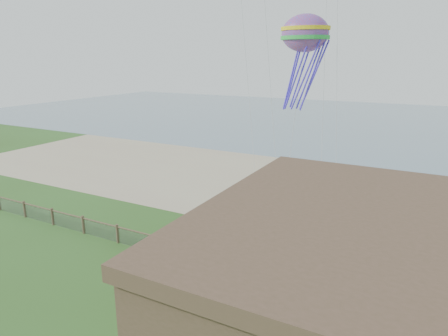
{
  "coord_description": "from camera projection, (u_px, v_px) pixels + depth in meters",
  "views": [
    {
      "loc": [
        10.9,
        -11.31,
        11.39
      ],
      "look_at": [
        0.59,
        8.0,
        5.32
      ],
      "focal_mm": 32.0,
      "sensor_mm": 36.0,
      "label": 1
    }
  ],
  "objects": [
    {
      "name": "octopus_kite",
      "position": [
        304.0,
        61.0,
        27.63
      ],
      "size": [
        4.07,
        3.5,
        7.03
      ],
      "primitive_type": null,
      "rotation": [
        0.0,
        0.0,
        -0.38
      ],
      "color": "red"
    },
    {
      "name": "sand_beach",
      "position": [
        291.0,
        187.0,
        36.31
      ],
      "size": [
        72.0,
        20.0,
        0.02
      ],
      "primitive_type": "cube",
      "color": "tan",
      "rests_on": "ground"
    },
    {
      "name": "picnic_table",
      "position": [
        223.0,
        277.0,
        20.77
      ],
      "size": [
        2.15,
        1.85,
        0.77
      ],
      "primitive_type": null,
      "rotation": [
        0.0,
        0.0,
        -0.29
      ],
      "color": "brown",
      "rests_on": "ground"
    },
    {
      "name": "ocean",
      "position": [
        369.0,
        121.0,
        73.71
      ],
      "size": [
        160.0,
        68.0,
        0.02
      ],
      "primitive_type": "cube",
      "color": "slate",
      "rests_on": "ground"
    },
    {
      "name": "ground",
      "position": [
        127.0,
        325.0,
        17.61
      ],
      "size": [
        160.0,
        160.0,
        0.0
      ],
      "primitive_type": "plane",
      "color": "#31541C",
      "rests_on": "ground"
    },
    {
      "name": "chainlink_fence",
      "position": [
        198.0,
        256.0,
        22.56
      ],
      "size": [
        36.2,
        0.2,
        1.25
      ],
      "primitive_type": null,
      "color": "brown",
      "rests_on": "ground"
    }
  ]
}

